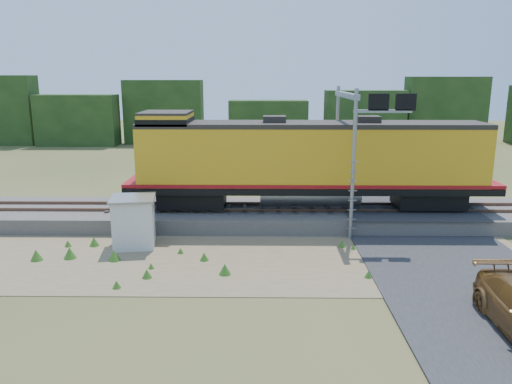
{
  "coord_description": "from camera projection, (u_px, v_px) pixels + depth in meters",
  "views": [
    {
      "loc": [
        -0.84,
        -20.08,
        7.78
      ],
      "look_at": [
        -1.14,
        3.0,
        2.4
      ],
      "focal_mm": 35.0,
      "sensor_mm": 36.0,
      "label": 1
    }
  ],
  "objects": [
    {
      "name": "ground",
      "position": [
        282.0,
        263.0,
        21.31
      ],
      "size": [
        140.0,
        140.0,
        0.0
      ],
      "primitive_type": "plane",
      "color": "#475123",
      "rests_on": "ground"
    },
    {
      "name": "locomotive",
      "position": [
        305.0,
        160.0,
        26.35
      ],
      "size": [
        19.46,
        2.97,
        5.02
      ],
      "color": "black",
      "rests_on": "rails"
    },
    {
      "name": "road",
      "position": [
        440.0,
        255.0,
        21.92
      ],
      "size": [
        7.0,
        66.0,
        0.86
      ],
      "color": "#38383A",
      "rests_on": "ground"
    },
    {
      "name": "dirt_shoulder",
      "position": [
        236.0,
        258.0,
        21.82
      ],
      "size": [
        26.0,
        8.0,
        0.03
      ],
      "primitive_type": "cube",
      "color": "#8C7754",
      "rests_on": "ground"
    },
    {
      "name": "weed_clumps",
      "position": [
        200.0,
        261.0,
        21.45
      ],
      "size": [
        15.0,
        6.2,
        0.56
      ],
      "primitive_type": null,
      "color": "#34691E",
      "rests_on": "ground"
    },
    {
      "name": "rails",
      "position": [
        278.0,
        207.0,
        26.95
      ],
      "size": [
        70.0,
        1.54,
        0.16
      ],
      "color": "brown",
      "rests_on": "ballast"
    },
    {
      "name": "signal_gantry",
      "position": [
        355.0,
        124.0,
        25.22
      ],
      "size": [
        2.87,
        6.2,
        7.24
      ],
      "color": "gray",
      "rests_on": "ground"
    },
    {
      "name": "shed",
      "position": [
        134.0,
        222.0,
        23.11
      ],
      "size": [
        2.27,
        2.27,
        2.36
      ],
      "rotation": [
        0.0,
        0.0,
        0.15
      ],
      "color": "silver",
      "rests_on": "ground"
    },
    {
      "name": "tree_line_north",
      "position": [
        270.0,
        118.0,
        57.62
      ],
      "size": [
        130.0,
        3.0,
        6.5
      ],
      "color": "#193513",
      "rests_on": "ground"
    },
    {
      "name": "ballast",
      "position": [
        278.0,
        215.0,
        27.06
      ],
      "size": [
        70.0,
        5.0,
        0.8
      ],
      "primitive_type": "cube",
      "color": "slate",
      "rests_on": "ground"
    }
  ]
}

